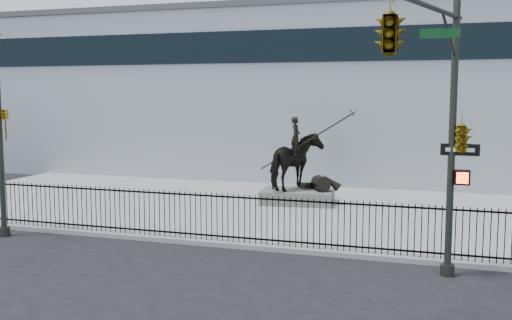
% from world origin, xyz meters
% --- Properties ---
extents(ground, '(120.00, 120.00, 0.00)m').
position_xyz_m(ground, '(0.00, 0.00, 0.00)').
color(ground, black).
rests_on(ground, ground).
extents(plaza, '(30.00, 12.00, 0.15)m').
position_xyz_m(plaza, '(0.00, 7.00, 0.07)').
color(plaza, gray).
rests_on(plaza, ground).
extents(building, '(44.00, 14.00, 9.00)m').
position_xyz_m(building, '(0.00, 20.00, 4.50)').
color(building, '#B5BBC6').
rests_on(building, ground).
extents(picket_fence, '(22.10, 0.10, 1.50)m').
position_xyz_m(picket_fence, '(0.00, 1.25, 0.90)').
color(picket_fence, black).
rests_on(picket_fence, plaza).
extents(statue_plinth, '(3.16, 2.35, 0.55)m').
position_xyz_m(statue_plinth, '(0.99, 8.25, 0.43)').
color(statue_plinth, '#54514D').
rests_on(statue_plinth, plaza).
extents(equestrian_statue, '(3.75, 2.54, 3.20)m').
position_xyz_m(equestrian_statue, '(1.04, 8.26, 1.86)').
color(equestrian_statue, black).
rests_on(equestrian_statue, statue_plinth).
extents(traffic_signal_right, '(2.17, 6.86, 7.00)m').
position_xyz_m(traffic_signal_right, '(6.47, -2.00, 4.85)').
color(traffic_signal_right, '#262923').
rests_on(traffic_signal_right, ground).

